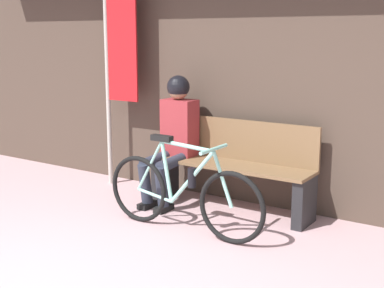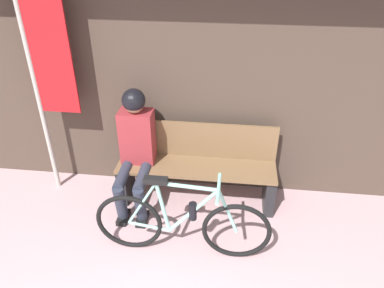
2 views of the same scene
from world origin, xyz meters
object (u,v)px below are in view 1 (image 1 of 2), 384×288
person_seated (174,131)px  banner_pole (117,61)px  park_bench_near (232,168)px  bicycle (182,194)px

person_seated → banner_pole: bearing=170.3°
person_seated → banner_pole: (-0.86, 0.15, 0.67)m
park_bench_near → banner_pole: (-1.48, 0.03, 0.99)m
bicycle → person_seated: (-0.57, 0.67, 0.39)m
bicycle → person_seated: size_ratio=1.23×
park_bench_near → bicycle: bearing=-93.4°
banner_pole → person_seated: bearing=-9.7°
park_bench_near → bicycle: size_ratio=1.04×
banner_pole → bicycle: bearing=-29.9°
park_bench_near → bicycle: park_bench_near is taller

